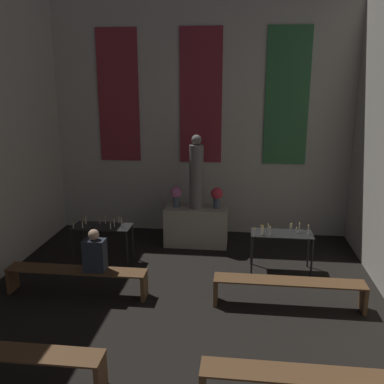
# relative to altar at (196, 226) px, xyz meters

# --- Properties ---
(wall_back) EXTENTS (7.08, 0.16, 5.36)m
(wall_back) POSITION_rel_altar_xyz_m (0.00, 0.97, 2.28)
(wall_back) COLOR beige
(wall_back) RESTS_ON ground_plane
(altar) EXTENTS (1.38, 0.62, 0.86)m
(altar) POSITION_rel_altar_xyz_m (0.00, 0.00, 0.00)
(altar) COLOR #ADA38E
(altar) RESTS_ON ground_plane
(statue) EXTENTS (0.31, 0.31, 1.60)m
(statue) POSITION_rel_altar_xyz_m (0.00, -0.00, 1.18)
(statue) COLOR slate
(statue) RESTS_ON altar
(flower_vase_left) EXTENTS (0.26, 0.26, 0.47)m
(flower_vase_left) POSITION_rel_altar_xyz_m (-0.45, 0.00, 0.72)
(flower_vase_left) COLOR #4C5666
(flower_vase_left) RESTS_ON altar
(flower_vase_right) EXTENTS (0.26, 0.26, 0.47)m
(flower_vase_right) POSITION_rel_altar_xyz_m (0.45, 0.00, 0.72)
(flower_vase_right) COLOR #4C5666
(flower_vase_right) RESTS_ON altar
(candle_rack_left) EXTENTS (1.16, 0.52, 0.96)m
(candle_rack_left) POSITION_rel_altar_xyz_m (-1.76, -1.16, 0.24)
(candle_rack_left) COLOR black
(candle_rack_left) RESTS_ON ground_plane
(candle_rack_right) EXTENTS (1.16, 0.52, 0.96)m
(candle_rack_right) POSITION_rel_altar_xyz_m (1.76, -1.17, 0.24)
(candle_rack_right) COLOR black
(candle_rack_right) RESTS_ON ground_plane
(pew_second_left) EXTENTS (2.41, 0.36, 0.46)m
(pew_second_left) POSITION_rel_altar_xyz_m (-1.77, -4.81, -0.08)
(pew_second_left) COLOR brown
(pew_second_left) RESTS_ON ground_plane
(pew_second_right) EXTENTS (2.41, 0.36, 0.46)m
(pew_second_right) POSITION_rel_altar_xyz_m (1.77, -4.81, -0.08)
(pew_second_right) COLOR brown
(pew_second_right) RESTS_ON ground_plane
(pew_back_left) EXTENTS (2.41, 0.36, 0.46)m
(pew_back_left) POSITION_rel_altar_xyz_m (-1.77, -2.55, -0.08)
(pew_back_left) COLOR brown
(pew_back_left) RESTS_ON ground_plane
(pew_back_right) EXTENTS (2.41, 0.36, 0.46)m
(pew_back_right) POSITION_rel_altar_xyz_m (1.77, -2.55, -0.08)
(pew_back_right) COLOR brown
(pew_back_right) RESTS_ON ground_plane
(person_seated) EXTENTS (0.36, 0.24, 0.73)m
(person_seated) POSITION_rel_altar_xyz_m (-1.43, -2.55, 0.35)
(person_seated) COLOR #282D38
(person_seated) RESTS_ON pew_back_left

